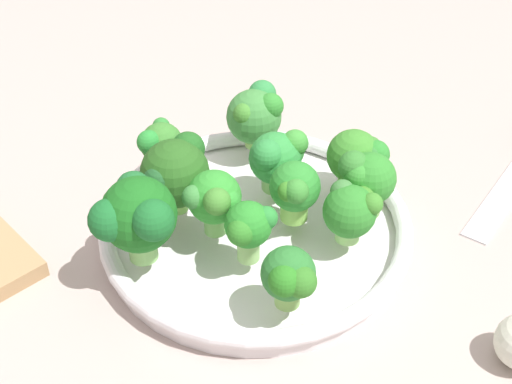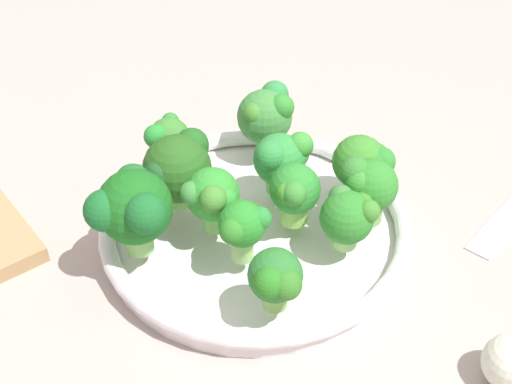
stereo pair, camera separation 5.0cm
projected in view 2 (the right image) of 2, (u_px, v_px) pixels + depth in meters
ground_plane at (215, 231)px, 74.50cm from camera, size 130.00×130.00×2.50cm
bowl at (256, 228)px, 70.71cm from camera, size 29.21×29.21×2.94cm
broccoli_floret_0 at (168, 140)px, 72.85cm from camera, size 4.58×4.64×6.00cm
broccoli_floret_1 at (276, 279)px, 59.04cm from camera, size 4.46×5.09×5.62cm
broccoli_floret_2 at (177, 168)px, 68.52cm from camera, size 6.46×6.37×7.37cm
broccoli_floret_3 at (212, 197)px, 65.81cm from camera, size 5.38×5.52×6.44cm
broccoli_floret_4 at (281, 157)px, 70.73cm from camera, size 5.82×5.17×6.26cm
broccoli_floret_5 at (348, 216)px, 64.99cm from camera, size 4.87×4.81×5.57cm
broccoli_floret_6 at (368, 186)px, 67.04cm from camera, size 5.25×4.83×6.70cm
broccoli_floret_7 at (242, 227)px, 63.23cm from camera, size 4.83×4.23×5.92cm
broccoli_floret_8 at (364, 162)px, 70.77cm from camera, size 5.67×5.15×5.85cm
broccoli_floret_9 at (294, 191)px, 67.06cm from camera, size 4.65×5.15×6.05cm
broccoli_floret_10 at (266, 114)px, 76.07cm from camera, size 5.69×5.78×6.50cm
broccoli_floret_11 at (132, 207)px, 63.22cm from camera, size 7.53×8.57×8.15cm
garlic_bulb at (511, 363)px, 57.79cm from camera, size 4.56×4.56×4.56cm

